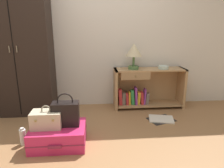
{
  "coord_description": "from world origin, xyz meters",
  "views": [
    {
      "loc": [
        0.03,
        -1.95,
        1.29
      ],
      "look_at": [
        0.26,
        0.77,
        0.55
      ],
      "focal_mm": 32.54,
      "sensor_mm": 36.0,
      "label": 1
    }
  ],
  "objects_px": {
    "suitcase_large": "(59,135)",
    "train_case": "(47,119)",
    "wardrobe": "(19,48)",
    "handbag": "(66,113)",
    "bottle": "(23,137)",
    "table_lamp": "(134,52)",
    "bookshelf": "(145,88)",
    "bowl": "(163,67)",
    "open_book_on_floor": "(161,119)"
  },
  "relations": [
    {
      "from": "suitcase_large",
      "to": "train_case",
      "type": "height_order",
      "value": "train_case"
    },
    {
      "from": "wardrobe",
      "to": "handbag",
      "type": "xyz_separation_m",
      "value": [
        0.78,
        -0.99,
        -0.66
      ]
    },
    {
      "from": "bottle",
      "to": "table_lamp",
      "type": "bearing_deg",
      "value": 35.11
    },
    {
      "from": "bookshelf",
      "to": "handbag",
      "type": "relative_size",
      "value": 3.06
    },
    {
      "from": "wardrobe",
      "to": "bowl",
      "type": "distance_m",
      "value": 2.25
    },
    {
      "from": "bowl",
      "to": "suitcase_large",
      "type": "distance_m",
      "value": 1.95
    },
    {
      "from": "bottle",
      "to": "open_book_on_floor",
      "type": "bearing_deg",
      "value": 15.76
    },
    {
      "from": "table_lamp",
      "to": "handbag",
      "type": "distance_m",
      "value": 1.52
    },
    {
      "from": "bookshelf",
      "to": "bowl",
      "type": "relative_size",
      "value": 7.01
    },
    {
      "from": "bookshelf",
      "to": "open_book_on_floor",
      "type": "xyz_separation_m",
      "value": [
        0.12,
        -0.55,
        -0.32
      ]
    },
    {
      "from": "wardrobe",
      "to": "table_lamp",
      "type": "relative_size",
      "value": 4.98
    },
    {
      "from": "open_book_on_floor",
      "to": "bottle",
      "type": "bearing_deg",
      "value": -164.24
    },
    {
      "from": "bowl",
      "to": "bottle",
      "type": "distance_m",
      "value": 2.27
    },
    {
      "from": "bowl",
      "to": "bottle",
      "type": "bearing_deg",
      "value": -152.8
    },
    {
      "from": "wardrobe",
      "to": "open_book_on_floor",
      "type": "bearing_deg",
      "value": -13.0
    },
    {
      "from": "table_lamp",
      "to": "train_case",
      "type": "relative_size",
      "value": 1.25
    },
    {
      "from": "bookshelf",
      "to": "table_lamp",
      "type": "xyz_separation_m",
      "value": [
        -0.22,
        -0.02,
        0.62
      ]
    },
    {
      "from": "train_case",
      "to": "bottle",
      "type": "height_order",
      "value": "train_case"
    },
    {
      "from": "train_case",
      "to": "handbag",
      "type": "height_order",
      "value": "handbag"
    },
    {
      "from": "bowl",
      "to": "train_case",
      "type": "xyz_separation_m",
      "value": [
        -1.66,
        -1.05,
        -0.36
      ]
    },
    {
      "from": "table_lamp",
      "to": "handbag",
      "type": "xyz_separation_m",
      "value": [
        -0.96,
        -1.03,
        -0.58
      ]
    },
    {
      "from": "wardrobe",
      "to": "suitcase_large",
      "type": "xyz_separation_m",
      "value": [
        0.69,
        -1.02,
        -0.91
      ]
    },
    {
      "from": "bottle",
      "to": "open_book_on_floor",
      "type": "height_order",
      "value": "bottle"
    },
    {
      "from": "suitcase_large",
      "to": "bottle",
      "type": "height_order",
      "value": "suitcase_large"
    },
    {
      "from": "bottle",
      "to": "open_book_on_floor",
      "type": "relative_size",
      "value": 0.47
    },
    {
      "from": "table_lamp",
      "to": "bottle",
      "type": "height_order",
      "value": "table_lamp"
    },
    {
      "from": "wardrobe",
      "to": "suitcase_large",
      "type": "height_order",
      "value": "wardrobe"
    },
    {
      "from": "wardrobe",
      "to": "bottle",
      "type": "xyz_separation_m",
      "value": [
        0.28,
        -0.99,
        -0.93
      ]
    },
    {
      "from": "table_lamp",
      "to": "train_case",
      "type": "height_order",
      "value": "table_lamp"
    },
    {
      "from": "open_book_on_floor",
      "to": "suitcase_large",
      "type": "bearing_deg",
      "value": -158.55
    },
    {
      "from": "table_lamp",
      "to": "train_case",
      "type": "xyz_separation_m",
      "value": [
        -1.17,
        -1.08,
        -0.62
      ]
    },
    {
      "from": "train_case",
      "to": "bowl",
      "type": "bearing_deg",
      "value": 32.36
    },
    {
      "from": "bookshelf",
      "to": "bowl",
      "type": "xyz_separation_m",
      "value": [
        0.27,
        -0.05,
        0.36
      ]
    },
    {
      "from": "open_book_on_floor",
      "to": "table_lamp",
      "type": "bearing_deg",
      "value": 122.83
    },
    {
      "from": "table_lamp",
      "to": "bowl",
      "type": "bearing_deg",
      "value": -3.05
    },
    {
      "from": "train_case",
      "to": "table_lamp",
      "type": "bearing_deg",
      "value": 42.64
    },
    {
      "from": "table_lamp",
      "to": "handbag",
      "type": "bearing_deg",
      "value": -132.93
    },
    {
      "from": "bowl",
      "to": "bookshelf",
      "type": "bearing_deg",
      "value": 169.37
    },
    {
      "from": "train_case",
      "to": "bottle",
      "type": "relative_size",
      "value": 1.6
    },
    {
      "from": "bottle",
      "to": "open_book_on_floor",
      "type": "xyz_separation_m",
      "value": [
        1.8,
        0.51,
        -0.09
      ]
    },
    {
      "from": "wardrobe",
      "to": "bowl",
      "type": "xyz_separation_m",
      "value": [
        2.23,
        0.02,
        -0.34
      ]
    },
    {
      "from": "suitcase_large",
      "to": "train_case",
      "type": "relative_size",
      "value": 1.87
    },
    {
      "from": "suitcase_large",
      "to": "handbag",
      "type": "distance_m",
      "value": 0.27
    },
    {
      "from": "bowl",
      "to": "open_book_on_floor",
      "type": "relative_size",
      "value": 0.38
    },
    {
      "from": "wardrobe",
      "to": "bookshelf",
      "type": "height_order",
      "value": "wardrobe"
    },
    {
      "from": "bookshelf",
      "to": "table_lamp",
      "type": "relative_size",
      "value": 2.83
    },
    {
      "from": "wardrobe",
      "to": "table_lamp",
      "type": "xyz_separation_m",
      "value": [
        1.74,
        0.04,
        -0.08
      ]
    },
    {
      "from": "table_lamp",
      "to": "suitcase_large",
      "type": "relative_size",
      "value": 0.67
    },
    {
      "from": "bookshelf",
      "to": "suitcase_large",
      "type": "height_order",
      "value": "bookshelf"
    },
    {
      "from": "bottle",
      "to": "suitcase_large",
      "type": "bearing_deg",
      "value": -5.19
    }
  ]
}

